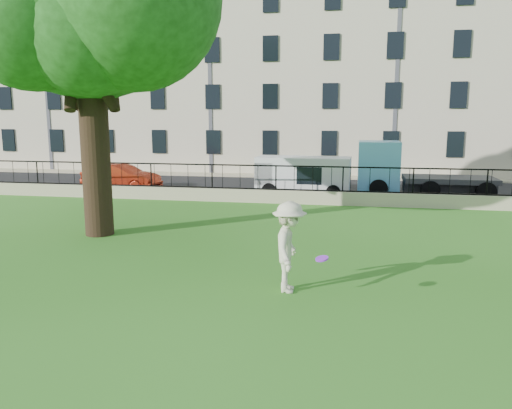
% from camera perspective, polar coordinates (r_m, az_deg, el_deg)
% --- Properties ---
extents(ground, '(120.00, 120.00, 0.00)m').
position_cam_1_polar(ground, '(11.45, -6.56, -9.93)').
color(ground, '#2D6E1A').
rests_on(ground, ground).
extents(retaining_wall, '(50.00, 0.40, 0.60)m').
position_cam_1_polar(retaining_wall, '(22.79, 2.28, 0.93)').
color(retaining_wall, tan).
rests_on(retaining_wall, ground).
extents(iron_railing, '(50.00, 0.05, 1.13)m').
position_cam_1_polar(iron_railing, '(22.67, 2.29, 3.06)').
color(iron_railing, black).
rests_on(iron_railing, retaining_wall).
extents(street, '(60.00, 9.00, 0.01)m').
position_cam_1_polar(street, '(27.44, 3.69, 1.85)').
color(street, black).
rests_on(street, ground).
extents(sidewalk, '(60.00, 1.40, 0.12)m').
position_cam_1_polar(sidewalk, '(32.56, 4.79, 3.22)').
color(sidewalk, tan).
rests_on(sidewalk, ground).
extents(building_row, '(56.40, 10.40, 13.80)m').
position_cam_1_polar(building_row, '(38.10, 5.83, 14.51)').
color(building_row, beige).
rests_on(building_row, ground).
extents(man, '(0.80, 1.35, 2.05)m').
position_cam_1_polar(man, '(11.18, 3.82, -4.86)').
color(man, beige).
rests_on(man, ground).
extents(frisbee, '(0.33, 0.34, 0.12)m').
position_cam_1_polar(frisbee, '(10.27, 7.54, -6.15)').
color(frisbee, '#8F27DE').
extents(red_sedan, '(4.30, 1.85, 1.38)m').
position_cam_1_polar(red_sedan, '(27.64, -15.13, 3.01)').
color(red_sedan, '#A82A14').
rests_on(red_sedan, street).
extents(white_van, '(4.67, 2.00, 1.93)m').
position_cam_1_polar(white_van, '(24.94, 5.42, 3.23)').
color(white_van, silver).
rests_on(white_van, street).
extents(blue_truck, '(6.42, 2.35, 2.68)m').
position_cam_1_polar(blue_truck, '(26.06, 18.64, 3.87)').
color(blue_truck, '#5EAFDC').
rests_on(blue_truck, street).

